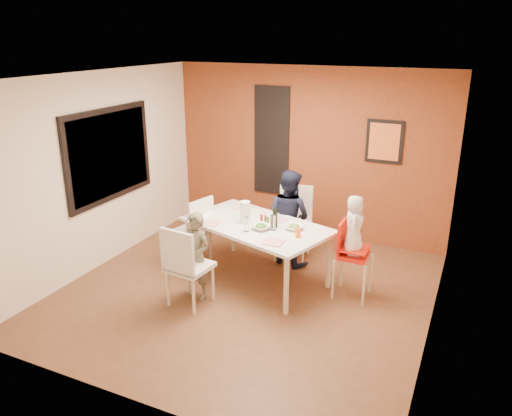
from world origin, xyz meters
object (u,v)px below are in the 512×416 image
at_px(high_chair, 350,252).
at_px(child_near, 196,256).
at_px(child_far, 289,217).
at_px(dining_table, 257,229).
at_px(chair_left, 196,227).
at_px(chair_near, 185,263).
at_px(paper_towel_roll, 245,212).
at_px(wine_bottle, 275,218).
at_px(chair_far, 294,218).
at_px(toddler, 354,225).

xyz_separation_m(high_chair, child_near, (-1.71, -0.84, -0.03)).
bearing_deg(child_far, dining_table, 91.29).
relative_size(chair_left, child_near, 0.89).
height_order(chair_left, child_far, child_far).
height_order(chair_near, paper_towel_roll, paper_towel_roll).
height_order(child_near, wine_bottle, child_near).
xyz_separation_m(chair_near, child_far, (0.67, 1.69, 0.12)).
bearing_deg(dining_table, chair_near, -114.89).
bearing_deg(wine_bottle, high_chair, 4.53).
xyz_separation_m(chair_far, child_far, (0.01, -0.25, 0.10)).
bearing_deg(high_chair, chair_left, 90.02).
distance_m(dining_table, child_near, 0.91).
bearing_deg(wine_bottle, dining_table, 178.15).
bearing_deg(toddler, child_near, 104.85).
bearing_deg(chair_far, child_far, -95.01).
xyz_separation_m(child_far, paper_towel_roll, (-0.35, -0.69, 0.25)).
xyz_separation_m(chair_near, paper_towel_roll, (0.32, 1.00, 0.36)).
bearing_deg(paper_towel_roll, child_far, 63.08).
xyz_separation_m(chair_far, child_near, (-0.65, -1.69, -0.03)).
bearing_deg(child_far, toddler, 168.64).
bearing_deg(child_far, chair_left, 45.07).
distance_m(chair_far, child_near, 1.81).
xyz_separation_m(chair_near, child_near, (0.01, 0.25, -0.01)).
relative_size(child_far, wine_bottle, 5.58).
bearing_deg(dining_table, child_near, -121.09).
bearing_deg(wine_bottle, child_far, 95.78).
bearing_deg(paper_towel_roll, wine_bottle, 2.25).
height_order(child_far, toddler, child_far).
xyz_separation_m(chair_left, high_chair, (2.23, 0.01, 0.04)).
distance_m(child_near, wine_bottle, 1.11).
distance_m(dining_table, toddler, 1.30).
xyz_separation_m(chair_left, toddler, (2.25, 0.01, 0.40)).
distance_m(wine_bottle, paper_towel_roll, 0.42).
distance_m(child_near, toddler, 1.97).
height_order(chair_near, child_far, child_far).
height_order(child_near, paper_towel_roll, child_near).
height_order(dining_table, high_chair, high_chair).
xyz_separation_m(dining_table, high_chair, (1.25, 0.07, -0.13)).
distance_m(dining_table, high_chair, 1.25).
height_order(high_chair, child_far, child_far).
bearing_deg(chair_left, child_far, 131.24).
xyz_separation_m(chair_far, paper_towel_roll, (-0.34, -0.95, 0.35)).
height_order(child_near, toddler, toddler).
relative_size(chair_far, child_near, 0.94).
relative_size(chair_near, chair_far, 0.97).
relative_size(chair_left, child_far, 0.72).
xyz_separation_m(child_near, paper_towel_roll, (0.31, 0.74, 0.38)).
bearing_deg(chair_far, chair_near, -116.69).
height_order(dining_table, child_near, child_near).
distance_m(dining_table, chair_far, 0.95).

